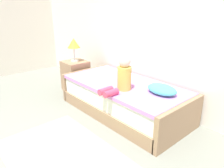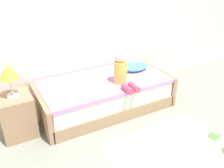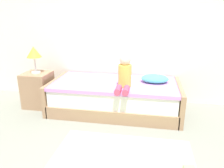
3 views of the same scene
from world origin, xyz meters
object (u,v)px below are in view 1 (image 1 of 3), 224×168
at_px(bed, 124,98).
at_px(nightstand, 76,76).
at_px(pillow, 162,89).
at_px(child_figure, 122,77).
at_px(table_lamp, 74,44).

distance_m(bed, nightstand, 1.35).
bearing_deg(pillow, bed, -171.11).
xyz_separation_m(bed, nightstand, (-1.35, -0.04, 0.05)).
distance_m(bed, child_figure, 0.54).
distance_m(nightstand, child_figure, 1.60).
xyz_separation_m(bed, table_lamp, (-1.35, -0.04, 0.69)).
relative_size(table_lamp, child_figure, 0.88).
bearing_deg(nightstand, bed, 1.55).
xyz_separation_m(nightstand, table_lamp, (0.00, 0.00, 0.64)).
relative_size(table_lamp, pillow, 1.02).
relative_size(bed, nightstand, 3.52).
bearing_deg(nightstand, pillow, 3.93).
bearing_deg(table_lamp, child_figure, -7.13).
distance_m(table_lamp, pillow, 2.03).
bearing_deg(table_lamp, bed, 1.55).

